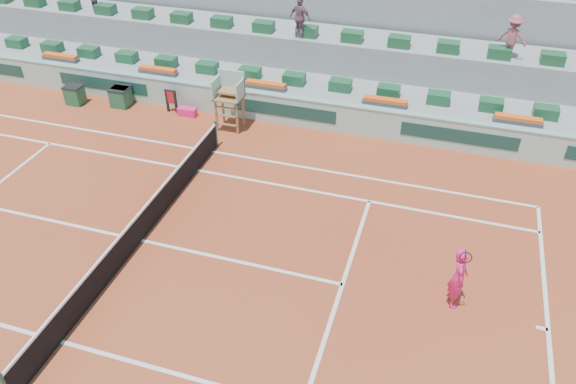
# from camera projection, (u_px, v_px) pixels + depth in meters

# --- Properties ---
(ground) EXTENTS (90.00, 90.00, 0.00)m
(ground) POSITION_uv_depth(u_px,v_px,m) (142.00, 240.00, 17.46)
(ground) COLOR #94381C
(ground) RESTS_ON ground
(seating_tier_lower) EXTENTS (36.00, 4.00, 1.20)m
(seating_tier_lower) POSITION_uv_depth(u_px,v_px,m) (258.00, 82.00, 25.37)
(seating_tier_lower) COLOR gray
(seating_tier_lower) RESTS_ON ground
(seating_tier_upper) EXTENTS (36.00, 2.40, 2.60)m
(seating_tier_upper) POSITION_uv_depth(u_px,v_px,m) (269.00, 54.00, 26.19)
(seating_tier_upper) COLOR gray
(seating_tier_upper) RESTS_ON ground
(stadium_back_wall) EXTENTS (36.00, 0.40, 4.40)m
(stadium_back_wall) POSITION_uv_depth(u_px,v_px,m) (279.00, 24.00, 26.90)
(stadium_back_wall) COLOR gray
(stadium_back_wall) RESTS_ON ground
(player_bag) EXTENTS (0.80, 0.36, 0.36)m
(player_bag) POSITION_uv_depth(u_px,v_px,m) (187.00, 112.00, 23.95)
(player_bag) COLOR #F8206D
(player_bag) RESTS_ON ground
(spectator_mid) EXTENTS (1.10, 0.72, 1.74)m
(spectator_mid) POSITION_uv_depth(u_px,v_px,m) (300.00, 18.00, 23.83)
(spectator_mid) COLOR #7A5161
(spectator_mid) RESTS_ON seating_tier_upper
(spectator_right) EXTENTS (1.27, 0.96, 1.75)m
(spectator_right) POSITION_uv_depth(u_px,v_px,m) (512.00, 37.00, 22.02)
(spectator_right) COLOR #A15055
(spectator_right) RESTS_ON seating_tier_upper
(court_lines) EXTENTS (23.89, 11.09, 0.01)m
(court_lines) POSITION_uv_depth(u_px,v_px,m) (142.00, 240.00, 17.46)
(court_lines) COLOR silver
(court_lines) RESTS_ON ground
(tennis_net) EXTENTS (0.10, 11.97, 1.10)m
(tennis_net) POSITION_uv_depth(u_px,v_px,m) (139.00, 227.00, 17.15)
(tennis_net) COLOR black
(tennis_net) RESTS_ON ground
(advertising_hoarding) EXTENTS (36.00, 0.34, 1.26)m
(advertising_hoarding) POSITION_uv_depth(u_px,v_px,m) (240.00, 103.00, 23.64)
(advertising_hoarding) COLOR #9AC2AF
(advertising_hoarding) RESTS_ON ground
(umpire_chair) EXTENTS (1.10, 0.90, 2.40)m
(umpire_chair) POSITION_uv_depth(u_px,v_px,m) (230.00, 93.00, 22.34)
(umpire_chair) COLOR brown
(umpire_chair) RESTS_ON ground
(seat_row_lower) EXTENTS (32.90, 0.60, 0.44)m
(seat_row_lower) POSITION_uv_depth(u_px,v_px,m) (250.00, 73.00, 24.19)
(seat_row_lower) COLOR #1A4F2C
(seat_row_lower) RESTS_ON seating_tier_lower
(seat_row_upper) EXTENTS (32.90, 0.60, 0.44)m
(seat_row_upper) POSITION_uv_depth(u_px,v_px,m) (264.00, 26.00, 24.84)
(seat_row_upper) COLOR #1A4F2C
(seat_row_upper) RESTS_ON seating_tier_upper
(flower_planters) EXTENTS (26.80, 0.36, 0.28)m
(flower_planters) POSITION_uv_depth(u_px,v_px,m) (211.00, 78.00, 23.99)
(flower_planters) COLOR #454545
(flower_planters) RESTS_ON seating_tier_lower
(drink_cooler_a) EXTENTS (0.74, 0.64, 0.84)m
(drink_cooler_a) POSITION_uv_depth(u_px,v_px,m) (122.00, 95.00, 24.67)
(drink_cooler_a) COLOR #1A5032
(drink_cooler_a) RESTS_ON ground
(drink_cooler_b) EXTENTS (0.80, 0.70, 0.84)m
(drink_cooler_b) POSITION_uv_depth(u_px,v_px,m) (120.00, 97.00, 24.53)
(drink_cooler_b) COLOR #1A5032
(drink_cooler_b) RESTS_ON ground
(drink_cooler_c) EXTENTS (0.76, 0.66, 0.84)m
(drink_cooler_c) POSITION_uv_depth(u_px,v_px,m) (75.00, 95.00, 24.73)
(drink_cooler_c) COLOR #1A5032
(drink_cooler_c) RESTS_ON ground
(towel_rack) EXTENTS (0.53, 0.09, 1.03)m
(towel_rack) POSITION_uv_depth(u_px,v_px,m) (171.00, 99.00, 23.97)
(towel_rack) COLOR black
(towel_rack) RESTS_ON ground
(tennis_player) EXTENTS (0.55, 0.94, 2.28)m
(tennis_player) POSITION_uv_depth(u_px,v_px,m) (459.00, 277.00, 14.82)
(tennis_player) COLOR #F8206D
(tennis_player) RESTS_ON ground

